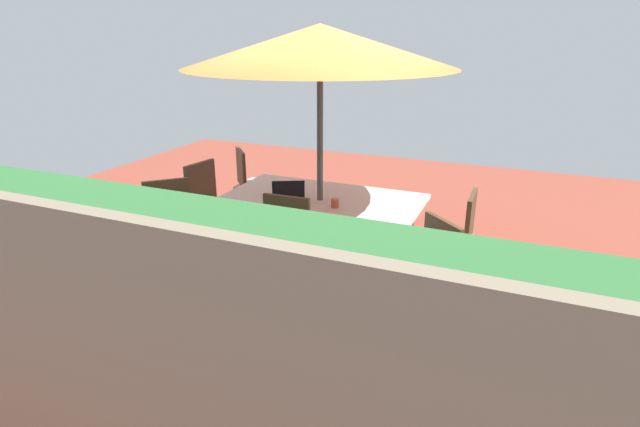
{
  "coord_description": "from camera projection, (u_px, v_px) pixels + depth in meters",
  "views": [
    {
      "loc": [
        -1.86,
        4.36,
        2.35
      ],
      "look_at": [
        0.0,
        0.0,
        0.6
      ],
      "focal_mm": 28.06,
      "sensor_mm": 36.0,
      "label": 1
    }
  ],
  "objects": [
    {
      "name": "chair_northeast",
      "position": [
        171.0,
        226.0,
        4.86
      ],
      "size": [
        0.59,
        0.59,
        0.98
      ],
      "rotation": [
        0.0,
        0.0,
        3.93
      ],
      "color": "beige",
      "rests_on": "ground_plane"
    },
    {
      "name": "ground_plane",
      "position": [
        320.0,
        268.0,
        5.26
      ],
      "size": [
        10.0,
        10.0,
        0.02
      ],
      "primitive_type": "cube",
      "color": "brown"
    },
    {
      "name": "patio_umbrella",
      "position": [
        320.0,
        48.0,
        4.5
      ],
      "size": [
        2.51,
        2.51,
        2.4
      ],
      "color": "#4C4C4C",
      "rests_on": "ground_plane"
    },
    {
      "name": "hedge_row",
      "position": [
        181.0,
        318.0,
        3.13
      ],
      "size": [
        6.3,
        0.95,
        1.31
      ],
      "primitive_type": "cube",
      "color": "#2D6633",
      "rests_on": "ground_plane"
    },
    {
      "name": "cup",
      "position": [
        335.0,
        203.0,
        4.77
      ],
      "size": [
        0.08,
        0.08,
        0.08
      ],
      "primitive_type": "cylinder",
      "color": "#CC4C33",
      "rests_on": "dining_table"
    },
    {
      "name": "back_fence",
      "position": [
        66.0,
        370.0,
        2.35
      ],
      "size": [
        9.5,
        0.08,
        1.69
      ],
      "primitive_type": "cube",
      "color": "#7F705B",
      "rests_on": "ground_plane"
    },
    {
      "name": "laptop",
      "position": [
        288.0,
        194.0,
        5.01
      ],
      "size": [
        0.4,
        0.37,
        0.21
      ],
      "rotation": [
        0.0,
        0.0,
        0.48
      ],
      "color": "gray",
      "rests_on": "dining_table"
    },
    {
      "name": "chair_west",
      "position": [
        452.0,
        236.0,
        4.61
      ],
      "size": [
        0.46,
        0.46,
        0.98
      ],
      "rotation": [
        0.0,
        0.0,
        1.58
      ],
      "color": "beige",
      "rests_on": "ground_plane"
    },
    {
      "name": "chair_north",
      "position": [
        280.0,
        247.0,
        4.38
      ],
      "size": [
        0.46,
        0.47,
        0.98
      ],
      "rotation": [
        0.0,
        0.0,
        3.19
      ],
      "color": "beige",
      "rests_on": "ground_plane"
    },
    {
      "name": "chair_northwest",
      "position": [
        424.0,
        274.0,
        3.91
      ],
      "size": [
        0.59,
        0.59,
        0.98
      ],
      "rotation": [
        0.0,
        0.0,
        2.4
      ],
      "color": "beige",
      "rests_on": "ground_plane"
    },
    {
      "name": "chair_east",
      "position": [
        212.0,
        202.0,
        5.54
      ],
      "size": [
        0.49,
        0.48,
        0.98
      ],
      "rotation": [
        0.0,
        0.0,
        4.56
      ],
      "color": "beige",
      "rests_on": "ground_plane"
    },
    {
      "name": "dining_table",
      "position": [
        320.0,
        204.0,
        5.02
      ],
      "size": [
        1.98,
        1.22,
        0.75
      ],
      "color": "silver",
      "rests_on": "ground_plane"
    },
    {
      "name": "chair_southeast",
      "position": [
        254.0,
        183.0,
        6.23
      ],
      "size": [
        0.59,
        0.59,
        0.98
      ],
      "rotation": [
        0.0,
        0.0,
        5.44
      ],
      "color": "beige",
      "rests_on": "ground_plane"
    }
  ]
}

